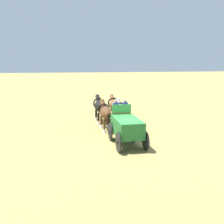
{
  "coord_description": "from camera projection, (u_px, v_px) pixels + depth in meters",
  "views": [
    {
      "loc": [
        -14.55,
        3.68,
        5.08
      ],
      "look_at": [
        4.53,
        0.08,
        1.2
      ],
      "focal_mm": 40.27,
      "sensor_mm": 36.0,
      "label": 1
    }
  ],
  "objects": [
    {
      "name": "draft_horse_lead_near",
      "position": [
        100.0,
        106.0,
        21.43
      ],
      "size": [
        3.04,
        1.03,
        2.21
      ],
      "color": "black",
      "rests_on": "ground"
    },
    {
      "name": "draft_horse_rear_near",
      "position": [
        105.0,
        113.0,
        18.96
      ],
      "size": [
        3.09,
        0.92,
        2.16
      ],
      "color": "brown",
      "rests_on": "ground"
    },
    {
      "name": "draft_horse_rear_off",
      "position": [
        122.0,
        112.0,
        19.2
      ],
      "size": [
        2.97,
        0.99,
        2.19
      ],
      "color": "#9E998E",
      "rests_on": "ground"
    },
    {
      "name": "show_wagon",
      "position": [
        126.0,
        126.0,
        15.63
      ],
      "size": [
        5.81,
        1.87,
        2.62
      ],
      "color": "#236B2D",
      "rests_on": "ground"
    },
    {
      "name": "draft_horse_lead_off",
      "position": [
        115.0,
        106.0,
        21.7
      ],
      "size": [
        3.04,
        0.99,
        2.21
      ],
      "color": "brown",
      "rests_on": "ground"
    },
    {
      "name": "ground_plane",
      "position": [
        127.0,
        145.0,
        15.69
      ],
      "size": [
        220.0,
        220.0,
        0.0
      ],
      "primitive_type": "plane",
      "color": "#9E8C4C"
    }
  ]
}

